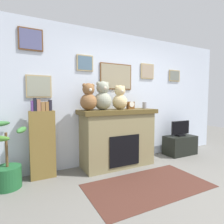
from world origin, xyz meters
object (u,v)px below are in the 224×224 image
object	(u,v)px
teddy_bear_tan	(89,98)
teddy_bear_cream	(120,99)
potted_plant	(7,169)
tv_stand	(180,145)
candle_jar	(144,105)
fireplace	(118,137)
bookshelf	(42,141)
television	(180,129)
teddy_bear_grey	(103,97)
mantel_clock	(131,105)

from	to	relation	value
teddy_bear_tan	teddy_bear_cream	size ratio (longest dim) A/B	1.04
potted_plant	tv_stand	bearing A→B (deg)	0.68
candle_jar	fireplace	bearing A→B (deg)	178.34
bookshelf	television	size ratio (longest dim) A/B	2.47
fireplace	television	xyz separation A→B (m)	(1.63, -0.03, 0.04)
candle_jar	teddy_bear_grey	distance (m)	0.94
bookshelf	teddy_bear_cream	distance (m)	1.55
potted_plant	candle_jar	size ratio (longest dim) A/B	7.27
fireplace	teddy_bear_tan	world-z (taller)	teddy_bear_tan
tv_stand	teddy_bear_tan	size ratio (longest dim) A/B	1.54
potted_plant	teddy_bear_tan	world-z (taller)	teddy_bear_tan
potted_plant	mantel_clock	world-z (taller)	mantel_clock
fireplace	tv_stand	size ratio (longest dim) A/B	2.04
television	tv_stand	bearing A→B (deg)	90.00
potted_plant	teddy_bear_tan	distance (m)	1.62
fireplace	mantel_clock	distance (m)	0.67
potted_plant	television	world-z (taller)	potted_plant
mantel_clock	teddy_bear_tan	bearing A→B (deg)	179.92
bookshelf	tv_stand	world-z (taller)	bookshelf
tv_stand	teddy_bear_grey	size ratio (longest dim) A/B	1.41
television	teddy_bear_tan	xyz separation A→B (m)	(-2.21, 0.02, 0.70)
potted_plant	bookshelf	bearing A→B (deg)	15.80
fireplace	teddy_bear_grey	xyz separation A→B (m)	(-0.32, -0.02, 0.77)
bookshelf	teddy_bear_cream	size ratio (longest dim) A/B	2.87
potted_plant	teddy_bear_cream	world-z (taller)	teddy_bear_cream
potted_plant	teddy_bear_cream	xyz separation A→B (m)	(1.88, 0.06, 1.01)
fireplace	potted_plant	world-z (taller)	fireplace
tv_stand	candle_jar	bearing A→B (deg)	179.17
fireplace	potted_plant	size ratio (longest dim) A/B	1.54
tv_stand	bookshelf	bearing A→B (deg)	178.07
potted_plant	teddy_bear_grey	bearing A→B (deg)	2.07
candle_jar	teddy_bear_cream	xyz separation A→B (m)	(-0.58, -0.00, 0.14)
teddy_bear_tan	teddy_bear_grey	distance (m)	0.27
fireplace	tv_stand	distance (m)	1.67
teddy_bear_tan	mantel_clock	bearing A→B (deg)	-0.08
mantel_clock	teddy_bear_tan	world-z (taller)	teddy_bear_tan
teddy_bear_tan	teddy_bear_cream	distance (m)	0.62
television	bookshelf	bearing A→B (deg)	178.05
bookshelf	mantel_clock	xyz separation A→B (m)	(1.62, -0.09, 0.56)
tv_stand	candle_jar	world-z (taller)	candle_jar
fireplace	teddy_bear_cream	distance (m)	0.74
bookshelf	teddy_bear_tan	world-z (taller)	teddy_bear_tan
mantel_clock	teddy_bear_cream	size ratio (longest dim) A/B	0.33
candle_jar	mantel_clock	size ratio (longest dim) A/B	0.88
bookshelf	mantel_clock	distance (m)	1.72
mantel_clock	teddy_bear_tan	size ratio (longest dim) A/B	0.32
bookshelf	teddy_bear_tan	size ratio (longest dim) A/B	2.77
teddy_bear_tan	teddy_bear_cream	world-z (taller)	teddy_bear_tan
bookshelf	potted_plant	distance (m)	0.61
mantel_clock	potted_plant	bearing A→B (deg)	-178.54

